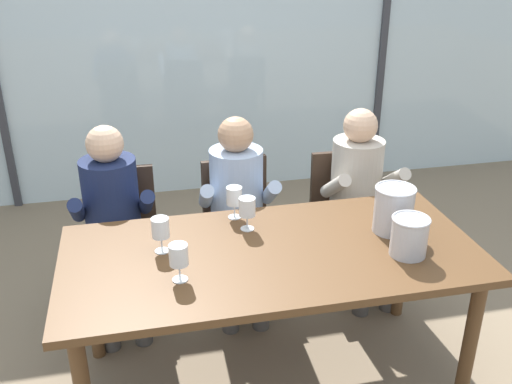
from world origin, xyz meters
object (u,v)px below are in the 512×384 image
person_beige_jumper (361,191)px  ice_bucket_primary (409,236)px  wine_glass_center_pour (234,197)px  chair_near_curtain (123,229)px  wine_glass_by_left_taster (247,208)px  chair_left_of_center (239,218)px  wine_glass_near_bucket (160,229)px  dining_table (272,265)px  chair_center (345,209)px  person_navy_polo (113,215)px  wine_glass_by_right_taster (179,256)px  ice_bucket_secondary (394,209)px  person_pale_blue_shirt (238,203)px

person_beige_jumper → ice_bucket_primary: person_beige_jumper is taller
wine_glass_center_pour → chair_near_curtain: bearing=139.8°
ice_bucket_primary → wine_glass_by_left_taster: (-0.68, 0.41, 0.02)m
chair_left_of_center → ice_bucket_primary: bearing=-65.5°
wine_glass_near_bucket → dining_table: bearing=-12.0°
chair_center → chair_left_of_center: bearing=179.0°
dining_table → ice_bucket_primary: (0.61, -0.17, 0.18)m
person_navy_polo → wine_glass_by_right_taster: (0.30, -0.90, 0.22)m
ice_bucket_secondary → wine_glass_by_left_taster: bearing=166.3°
wine_glass_near_bucket → wine_glass_center_pour: 0.48m
chair_near_curtain → person_navy_polo: 0.23m
dining_table → chair_center: 1.13m
person_pale_blue_shirt → wine_glass_center_pour: 0.43m
wine_glass_by_right_taster → person_pale_blue_shirt: bearing=64.5°
wine_glass_near_bucket → ice_bucket_secondary: bearing=-2.2°
person_beige_jumper → wine_glass_by_left_taster: person_beige_jumper is taller
dining_table → ice_bucket_secondary: ice_bucket_secondary is taller
dining_table → person_navy_polo: size_ratio=1.68×
dining_table → chair_left_of_center: bearing=89.4°
person_beige_jumper → wine_glass_near_bucket: 1.43m
wine_glass_center_pour → wine_glass_near_bucket: bearing=-145.9°
person_beige_jumper → wine_glass_center_pour: 0.96m
chair_left_of_center → wine_glass_center_pour: wine_glass_center_pour is taller
chair_left_of_center → chair_center: same height
chair_near_curtain → person_beige_jumper: person_beige_jumper is taller
ice_bucket_secondary → chair_near_curtain: bearing=148.7°
person_navy_polo → person_beige_jumper: same height
dining_table → chair_left_of_center: size_ratio=2.30×
chair_near_curtain → wine_glass_center_pour: size_ratio=4.95×
chair_near_curtain → person_navy_polo: (-0.04, -0.14, 0.17)m
ice_bucket_secondary → wine_glass_by_right_taster: bearing=-168.6°
wine_glass_near_bucket → wine_glass_by_right_taster: (0.06, -0.26, 0.00)m
chair_left_of_center → person_beige_jumper: 0.78m
chair_near_curtain → wine_glass_center_pour: wine_glass_center_pour is taller
person_pale_blue_shirt → wine_glass_by_right_taster: (-0.43, -0.90, 0.22)m
person_navy_polo → person_pale_blue_shirt: bearing=-3.5°
person_beige_jumper → dining_table: bearing=-137.2°
wine_glass_near_bucket → wine_glass_by_right_taster: bearing=-77.3°
ice_bucket_primary → wine_glass_near_bucket: ice_bucket_primary is taller
ice_bucket_secondary → person_navy_polo: bearing=154.0°
chair_left_of_center → person_navy_polo: bearing=-174.9°
person_navy_polo → ice_bucket_secondary: 1.56m
chair_center → person_pale_blue_shirt: (-0.73, -0.11, 0.17)m
person_pale_blue_shirt → wine_glass_by_left_taster: bearing=-91.1°
person_navy_polo → ice_bucket_secondary: person_navy_polo is taller
ice_bucket_primary → wine_glass_center_pour: bearing=142.9°
person_beige_jumper → ice_bucket_secondary: (-0.11, -0.68, 0.22)m
dining_table → wine_glass_by_left_taster: (-0.07, 0.24, 0.20)m
person_pale_blue_shirt → ice_bucket_primary: 1.13m
chair_near_curtain → wine_glass_center_pour: bearing=-39.0°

